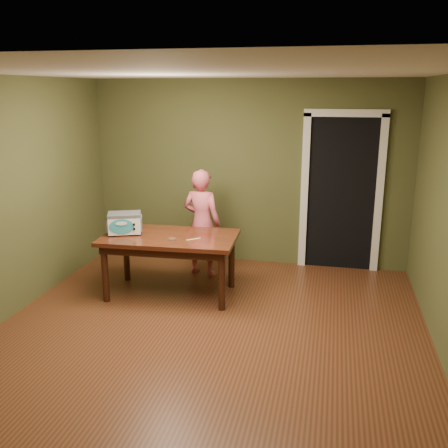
{
  "coord_description": "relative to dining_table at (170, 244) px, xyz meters",
  "views": [
    {
      "loc": [
        1.18,
        -4.41,
        2.45
      ],
      "look_at": [
        -0.02,
        1.0,
        0.95
      ],
      "focal_mm": 40.0,
      "sensor_mm": 36.0,
      "label": 1
    }
  ],
  "objects": [
    {
      "name": "spatula",
      "position": [
        0.33,
        -0.09,
        0.1
      ],
      "size": [
        0.15,
        0.14,
        0.01
      ],
      "primitive_type": "cube",
      "rotation": [
        0.0,
        0.0,
        0.71
      ],
      "color": "#EEC067",
      "rests_on": "dining_table"
    },
    {
      "name": "child",
      "position": [
        0.2,
        0.75,
        0.07
      ],
      "size": [
        0.59,
        0.45,
        1.45
      ],
      "primitive_type": "imported",
      "rotation": [
        0.0,
        0.0,
        2.94
      ],
      "color": "#D85969",
      "rests_on": "floor"
    },
    {
      "name": "doorway",
      "position": [
        2.0,
        1.73,
        0.41
      ],
      "size": [
        1.1,
        0.66,
        2.25
      ],
      "color": "black",
      "rests_on": "ground"
    },
    {
      "name": "dining_table",
      "position": [
        0.0,
        0.0,
        0.0
      ],
      "size": [
        1.64,
        0.97,
        0.75
      ],
      "rotation": [
        0.0,
        0.0,
        0.04
      ],
      "color": "#39150D",
      "rests_on": "floor"
    },
    {
      "name": "room_shell",
      "position": [
        0.7,
        -1.06,
        1.06
      ],
      "size": [
        4.52,
        5.02,
        2.61
      ],
      "color": "#4A4E29",
      "rests_on": "ground"
    },
    {
      "name": "floor",
      "position": [
        0.7,
        -1.06,
        -0.65
      ],
      "size": [
        5.0,
        5.0,
        0.0
      ],
      "primitive_type": "plane",
      "color": "brown",
      "rests_on": "ground"
    },
    {
      "name": "toy_oven",
      "position": [
        -0.56,
        -0.03,
        0.24
      ],
      "size": [
        0.48,
        0.4,
        0.26
      ],
      "rotation": [
        0.0,
        0.0,
        0.37
      ],
      "color": "#4C4F54",
      "rests_on": "dining_table"
    },
    {
      "name": "baking_pan",
      "position": [
        0.09,
        -0.17,
        0.11
      ],
      "size": [
        0.1,
        0.1,
        0.02
      ],
      "color": "silver",
      "rests_on": "dining_table"
    }
  ]
}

